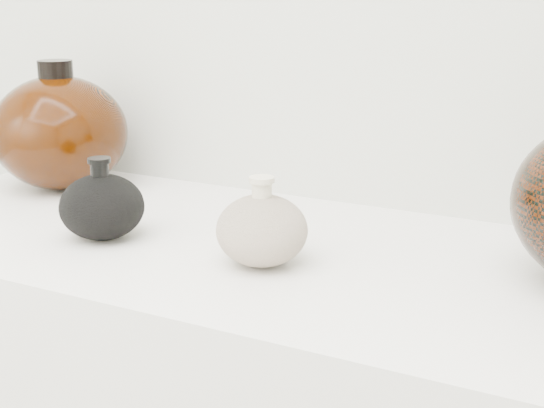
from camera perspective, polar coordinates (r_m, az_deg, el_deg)
The scene contains 3 objects.
black_gourd_vase at distance 1.06m, azimuth -12.68°, elevation -0.16°, with size 0.13×0.13×0.11m.
cream_gourd_vase at distance 0.94m, azimuth -0.77°, elevation -1.94°, with size 0.15×0.15×0.11m.
left_round_pot at distance 1.34m, azimuth -15.66°, elevation 5.23°, with size 0.27×0.27×0.22m.
Camera 1 is at (0.48, 0.10, 1.24)m, focal length 50.00 mm.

